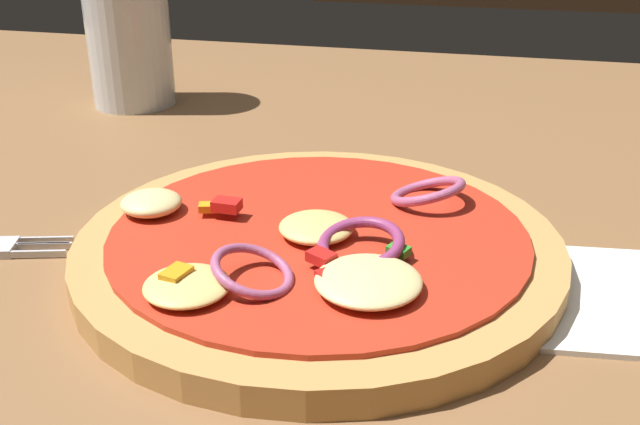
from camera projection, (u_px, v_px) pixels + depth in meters
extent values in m
cube|color=brown|center=(309.00, 313.00, 0.40)|extent=(1.27, 1.09, 0.04)
cylinder|color=tan|center=(312.00, 248.00, 0.40)|extent=(0.26, 0.26, 0.02)
cylinder|color=red|center=(311.00, 232.00, 0.40)|extent=(0.22, 0.22, 0.00)
ellipsoid|color=#F4DB8E|center=(151.00, 203.00, 0.42)|extent=(0.03, 0.03, 0.01)
ellipsoid|color=#EFCC72|center=(313.00, 227.00, 0.39)|extent=(0.04, 0.04, 0.01)
ellipsoid|color=#F4DB8E|center=(368.00, 281.00, 0.34)|extent=(0.05, 0.05, 0.01)
ellipsoid|color=#EFCC72|center=(187.00, 286.00, 0.34)|extent=(0.04, 0.04, 0.01)
torus|color=#93386B|center=(359.00, 248.00, 0.37)|extent=(0.06, 0.06, 0.01)
torus|color=#B25984|center=(253.00, 271.00, 0.35)|extent=(0.04, 0.04, 0.02)
torus|color=#B25984|center=(428.00, 191.00, 0.43)|extent=(0.06, 0.06, 0.02)
cube|color=red|center=(227.00, 205.00, 0.41)|extent=(0.02, 0.01, 0.01)
cube|color=#2D8C28|center=(400.00, 246.00, 0.37)|extent=(0.01, 0.01, 0.00)
cube|color=orange|center=(209.00, 207.00, 0.41)|extent=(0.01, 0.01, 0.00)
cube|color=red|center=(321.00, 257.00, 0.36)|extent=(0.02, 0.01, 0.01)
cube|color=orange|center=(176.00, 275.00, 0.34)|extent=(0.01, 0.02, 0.01)
cube|color=red|center=(328.00, 275.00, 0.35)|extent=(0.01, 0.01, 0.00)
cube|color=silver|center=(38.00, 254.00, 0.41)|extent=(0.03, 0.01, 0.00)
cube|color=silver|center=(41.00, 249.00, 0.41)|extent=(0.03, 0.01, 0.00)
cube|color=silver|center=(44.00, 245.00, 0.42)|extent=(0.03, 0.01, 0.00)
cube|color=silver|center=(47.00, 240.00, 0.42)|extent=(0.03, 0.01, 0.00)
cylinder|color=silver|center=(127.00, 20.00, 0.65)|extent=(0.07, 0.07, 0.15)
cylinder|color=#C67214|center=(132.00, 66.00, 0.66)|extent=(0.06, 0.06, 0.07)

